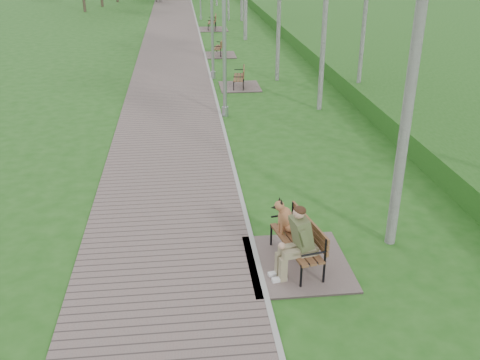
# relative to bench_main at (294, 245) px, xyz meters

# --- Properties ---
(ground) EXTENTS (120.00, 120.00, 0.00)m
(ground) POSITION_rel_bench_main_xyz_m (-0.67, 2.86, -0.47)
(ground) COLOR #1F5516
(ground) RESTS_ON ground
(walkway) EXTENTS (3.50, 67.00, 0.04)m
(walkway) POSITION_rel_bench_main_xyz_m (-2.42, 24.36, -0.45)
(walkway) COLOR #73615D
(walkway) RESTS_ON ground
(kerb) EXTENTS (0.10, 67.00, 0.05)m
(kerb) POSITION_rel_bench_main_xyz_m (-0.67, 24.36, -0.45)
(kerb) COLOR #999993
(kerb) RESTS_ON ground
(embankment) EXTENTS (14.00, 70.00, 1.60)m
(embankment) POSITION_rel_bench_main_xyz_m (11.33, 22.86, -0.47)
(embankment) COLOR #3C742A
(embankment) RESTS_ON ground
(bench_main) EXTENTS (1.92, 2.13, 1.68)m
(bench_main) POSITION_rel_bench_main_xyz_m (0.00, 0.00, 0.00)
(bench_main) COLOR #73615D
(bench_main) RESTS_ON ground
(bench_second) EXTENTS (1.66, 1.84, 1.02)m
(bench_second) POSITION_rel_bench_main_xyz_m (0.41, 13.32, -0.29)
(bench_second) COLOR #73615D
(bench_second) RESTS_ON ground
(bench_third) EXTENTS (1.67, 1.86, 1.03)m
(bench_third) POSITION_rel_bench_main_xyz_m (0.06, 19.90, -0.28)
(bench_third) COLOR #73615D
(bench_third) RESTS_ON ground
(bench_far) EXTENTS (1.97, 2.19, 1.21)m
(bench_far) POSITION_rel_bench_main_xyz_m (0.26, 28.48, -0.25)
(bench_far) COLOR #73615D
(bench_far) RESTS_ON ground
(lamp_post_near) EXTENTS (0.23, 0.23, 5.88)m
(lamp_post_near) POSITION_rel_bench_main_xyz_m (-0.49, 9.47, 2.28)
(lamp_post_near) COLOR #9C9EA4
(lamp_post_near) RESTS_ON ground
(lamp_post_second) EXTENTS (0.21, 0.21, 5.38)m
(lamp_post_second) POSITION_rel_bench_main_xyz_m (-0.55, 14.95, 2.04)
(lamp_post_second) COLOR #9C9EA4
(lamp_post_second) RESTS_ON ground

